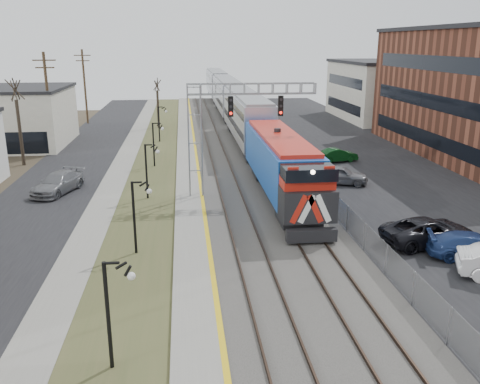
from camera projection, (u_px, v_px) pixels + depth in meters
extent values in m
cube|color=black|center=(62.00, 177.00, 42.49)|extent=(7.00, 120.00, 0.04)
cube|color=gray|center=(117.00, 175.00, 42.96)|extent=(2.00, 120.00, 0.08)
cube|color=#424927|center=(153.00, 174.00, 43.29)|extent=(4.00, 120.00, 0.06)
cube|color=gray|center=(188.00, 172.00, 43.59)|extent=(2.00, 120.00, 0.24)
cube|color=#595651|center=(246.00, 171.00, 44.13)|extent=(8.00, 120.00, 0.20)
cube|color=black|center=(379.00, 168.00, 45.44)|extent=(16.00, 120.00, 0.04)
cube|color=gold|center=(198.00, 171.00, 43.64)|extent=(0.24, 120.00, 0.01)
cube|color=#2D2119|center=(214.00, 170.00, 43.78)|extent=(0.08, 120.00, 0.15)
cube|color=#2D2119|center=(232.00, 170.00, 43.94)|extent=(0.08, 120.00, 0.15)
cube|color=#2D2119|center=(254.00, 169.00, 44.16)|extent=(0.08, 120.00, 0.15)
cube|color=#2D2119|center=(271.00, 168.00, 44.32)|extent=(0.08, 120.00, 0.15)
cube|color=#164EB2|center=(282.00, 167.00, 35.57)|extent=(3.00, 17.00, 4.25)
cube|color=black|center=(311.00, 235.00, 27.77)|extent=(2.80, 0.50, 0.70)
cube|color=#A8AAB3|center=(246.00, 118.00, 54.76)|extent=(3.00, 22.00, 5.33)
cube|color=#A8AAB3|center=(228.00, 97.00, 76.50)|extent=(3.00, 22.00, 5.33)
cube|color=#A8AAB3|center=(217.00, 85.00, 98.23)|extent=(3.00, 22.00, 5.33)
cube|color=gray|center=(195.00, 143.00, 35.87)|extent=(1.00, 1.00, 8.00)
cube|color=gray|center=(251.00, 89.00, 35.24)|extent=(9.00, 0.80, 0.80)
cube|color=black|center=(231.00, 106.00, 34.97)|extent=(0.35, 0.25, 1.40)
cube|color=black|center=(281.00, 106.00, 35.35)|extent=(0.35, 0.25, 1.40)
cylinder|color=black|center=(108.00, 317.00, 16.99)|extent=(0.14, 0.14, 4.00)
cylinder|color=black|center=(134.00, 218.00, 26.53)|extent=(0.14, 0.14, 4.00)
cylinder|color=black|center=(146.00, 172.00, 36.06)|extent=(0.14, 0.14, 4.00)
cylinder|color=black|center=(154.00, 145.00, 45.59)|extent=(0.14, 0.14, 4.00)
cylinder|color=black|center=(159.00, 124.00, 57.03)|extent=(0.14, 0.14, 4.00)
cylinder|color=#4C3823|center=(49.00, 104.00, 50.29)|extent=(0.28, 0.28, 10.00)
cylinder|color=#4C3823|center=(85.00, 87.00, 69.36)|extent=(0.28, 0.28, 10.00)
cube|color=gray|center=(293.00, 162.00, 44.38)|extent=(0.04, 120.00, 1.60)
cube|color=beige|center=(0.00, 118.00, 54.92)|extent=(14.00, 12.00, 6.00)
cube|color=beige|center=(397.00, 91.00, 74.41)|extent=(16.00, 18.00, 8.00)
cylinder|color=#382D23|center=(20.00, 133.00, 45.94)|extent=(0.30, 0.30, 5.95)
cylinder|color=#382D23|center=(158.00, 109.00, 66.38)|extent=(0.30, 0.30, 4.90)
imported|color=black|center=(429.00, 232.00, 28.15)|extent=(5.66, 3.29, 1.48)
imported|color=navy|center=(474.00, 247.00, 26.22)|extent=(5.00, 3.05, 1.35)
imported|color=slate|center=(340.00, 175.00, 40.19)|extent=(4.69, 2.98, 1.49)
imported|color=#0B3913|center=(337.00, 156.00, 47.71)|extent=(4.05, 2.17, 1.27)
imported|color=slate|center=(58.00, 184.00, 37.81)|extent=(3.70, 5.53, 1.49)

